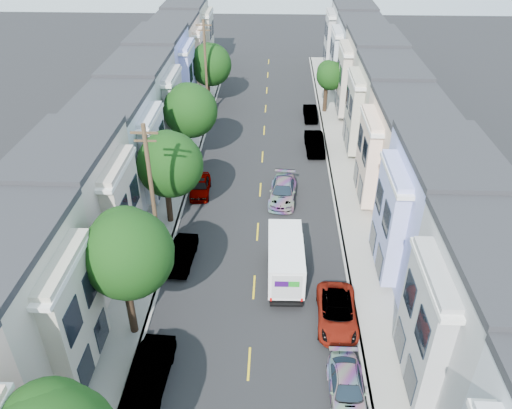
{
  "coord_description": "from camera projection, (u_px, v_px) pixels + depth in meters",
  "views": [
    {
      "loc": [
        1.09,
        -23.69,
        21.38
      ],
      "look_at": [
        -0.13,
        6.28,
        2.2
      ],
      "focal_mm": 35.0,
      "sensor_mm": 36.0,
      "label": 1
    }
  ],
  "objects": [
    {
      "name": "tree_far_r",
      "position": [
        330.0,
        76.0,
        53.69
      ],
      "size": [
        3.1,
        3.1,
        5.73
      ],
      "color": "black",
      "rests_on": "ground"
    },
    {
      "name": "tree_d",
      "position": [
        189.0,
        111.0,
        42.93
      ],
      "size": [
        4.7,
        4.7,
        7.42
      ],
      "color": "black",
      "rests_on": "ground"
    },
    {
      "name": "sidewalk_right",
      "position": [
        345.0,
        173.0,
        43.83
      ],
      "size": [
        2.6,
        70.0,
        0.15
      ],
      "primitive_type": "cube",
      "color": "gray",
      "rests_on": "ground"
    },
    {
      "name": "centerline",
      "position": [
        261.0,
        172.0,
        44.12
      ],
      "size": [
        0.12,
        70.0,
        0.01
      ],
      "primitive_type": "cube",
      "color": "gold",
      "rests_on": "ground"
    },
    {
      "name": "curb_left",
      "position": [
        193.0,
        170.0,
        44.29
      ],
      "size": [
        0.3,
        70.0,
        0.15
      ],
      "primitive_type": "cube",
      "color": "gray",
      "rests_on": "ground"
    },
    {
      "name": "parked_left_c",
      "position": [
        182.0,
        254.0,
        33.23
      ],
      "size": [
        1.65,
        4.1,
        1.34
      ],
      "primitive_type": "imported",
      "rotation": [
        0.0,
        0.0,
        -0.06
      ],
      "color": "#A1A1A1",
      "rests_on": "ground"
    },
    {
      "name": "road_slab",
      "position": [
        261.0,
        172.0,
        44.12
      ],
      "size": [
        12.0,
        70.0,
        0.02
      ],
      "primitive_type": "cube",
      "color": "black",
      "rests_on": "ground"
    },
    {
      "name": "parked_right_b",
      "position": [
        337.0,
        313.0,
        28.66
      ],
      "size": [
        2.43,
        4.96,
        1.36
      ],
      "primitive_type": "imported",
      "rotation": [
        0.0,
        0.0,
        -0.04
      ],
      "color": "white",
      "rests_on": "ground"
    },
    {
      "name": "ground",
      "position": [
        254.0,
        287.0,
        31.5
      ],
      "size": [
        160.0,
        160.0,
        0.0
      ],
      "primitive_type": "plane",
      "color": "black",
      "rests_on": "ground"
    },
    {
      "name": "utility_pole_far",
      "position": [
        206.0,
        69.0,
        52.51
      ],
      "size": [
        1.6,
        0.26,
        10.0
      ],
      "color": "#42301E",
      "rests_on": "ground"
    },
    {
      "name": "fedex_truck",
      "position": [
        285.0,
        259.0,
        31.46
      ],
      "size": [
        2.21,
        5.74,
        2.75
      ],
      "rotation": [
        0.0,
        0.0,
        0.02
      ],
      "color": "white",
      "rests_on": "ground"
    },
    {
      "name": "parked_right_a",
      "position": [
        347.0,
        389.0,
        24.38
      ],
      "size": [
        1.79,
        4.23,
        1.27
      ],
      "primitive_type": "imported",
      "rotation": [
        0.0,
        0.0,
        0.0
      ],
      "color": "#41454B",
      "rests_on": "ground"
    },
    {
      "name": "parked_left_b",
      "position": [
        150.0,
        374.0,
        24.98
      ],
      "size": [
        1.86,
        4.69,
        1.54
      ],
      "primitive_type": "imported",
      "rotation": [
        0.0,
        0.0,
        -0.05
      ],
      "color": "black",
      "rests_on": "ground"
    },
    {
      "name": "sidewalk_left",
      "position": [
        179.0,
        170.0,
        44.33
      ],
      "size": [
        2.6,
        70.0,
        0.15
      ],
      "primitive_type": "cube",
      "color": "gray",
      "rests_on": "ground"
    },
    {
      "name": "parked_left_d",
      "position": [
        200.0,
        186.0,
        40.78
      ],
      "size": [
        1.77,
        4.18,
        1.33
      ],
      "primitive_type": "imported",
      "rotation": [
        0.0,
        0.0,
        0.05
      ],
      "color": "#440D14",
      "rests_on": "ground"
    },
    {
      "name": "townhouse_row_right",
      "position": [
        388.0,
        175.0,
        43.74
      ],
      "size": [
        5.0,
        70.0,
        8.5
      ],
      "primitive_type": "cube",
      "color": "beige",
      "rests_on": "ground"
    },
    {
      "name": "utility_pole_near",
      "position": [
        153.0,
        199.0,
        30.62
      ],
      "size": [
        1.6,
        0.26,
        10.0
      ],
      "color": "#42301E",
      "rests_on": "ground"
    },
    {
      "name": "parked_right_c",
      "position": [
        314.0,
        143.0,
        47.34
      ],
      "size": [
        1.8,
        4.68,
        1.54
      ],
      "primitive_type": "imported",
      "rotation": [
        0.0,
        0.0,
        0.04
      ],
      "color": "black",
      "rests_on": "ground"
    },
    {
      "name": "townhouse_row_left",
      "position": [
        137.0,
        170.0,
        44.5
      ],
      "size": [
        5.0,
        70.0,
        8.5
      ],
      "primitive_type": "cube",
      "color": "beige",
      "rests_on": "ground"
    },
    {
      "name": "curb_right",
      "position": [
        330.0,
        173.0,
        43.88
      ],
      "size": [
        0.3,
        70.0,
        0.15
      ],
      "primitive_type": "cube",
      "color": "gray",
      "rests_on": "ground"
    },
    {
      "name": "tree_e",
      "position": [
        210.0,
        65.0,
        55.31
      ],
      "size": [
        4.7,
        4.7,
        7.02
      ],
      "color": "black",
      "rests_on": "ground"
    },
    {
      "name": "parked_right_d",
      "position": [
        310.0,
        113.0,
        53.91
      ],
      "size": [
        1.45,
        3.89,
        1.29
      ],
      "primitive_type": "imported",
      "rotation": [
        0.0,
        0.0,
        0.02
      ],
      "color": "black",
      "rests_on": "ground"
    },
    {
      "name": "tree_c",
      "position": [
        169.0,
        165.0,
        35.01
      ],
      "size": [
        4.7,
        4.7,
        7.24
      ],
      "color": "black",
      "rests_on": "ground"
    },
    {
      "name": "tree_b",
      "position": [
        127.0,
        254.0,
        25.31
      ],
      "size": [
        4.7,
        4.7,
        7.98
      ],
      "color": "black",
      "rests_on": "ground"
    },
    {
      "name": "lead_sedan",
      "position": [
        283.0,
        191.0,
        39.97
      ],
      "size": [
        2.42,
        5.0,
        1.46
      ],
      "primitive_type": "imported",
      "rotation": [
        0.0,
        0.0,
        -0.08
      ],
      "color": "black",
      "rests_on": "ground"
    }
  ]
}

